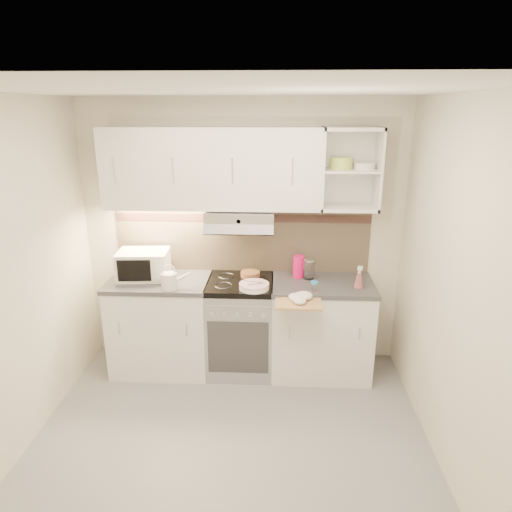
{
  "coord_description": "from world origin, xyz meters",
  "views": [
    {
      "loc": [
        0.33,
        -2.77,
        2.4
      ],
      "look_at": [
        0.15,
        0.95,
        1.19
      ],
      "focal_mm": 32.0,
      "sensor_mm": 36.0,
      "label": 1
    }
  ],
  "objects": [
    {
      "name": "dish_towel",
      "position": [
        0.53,
        0.72,
        0.92
      ],
      "size": [
        0.26,
        0.22,
        0.07
      ],
      "primitive_type": null,
      "rotation": [
        0.0,
        0.0,
        0.01
      ],
      "color": "white",
      "rests_on": "cutting_board"
    },
    {
      "name": "room_shell",
      "position": [
        0.0,
        0.37,
        1.63
      ],
      "size": [
        3.04,
        2.84,
        2.52
      ],
      "color": "beige",
      "rests_on": "ground"
    },
    {
      "name": "spice_jar",
      "position": [
        0.65,
        0.88,
        0.95
      ],
      "size": [
        0.06,
        0.06,
        0.09
      ],
      "rotation": [
        0.0,
        0.0,
        -0.08
      ],
      "color": "silver",
      "rests_on": "worktop_right"
    },
    {
      "name": "worktop_right",
      "position": [
        0.75,
        1.1,
        0.88
      ],
      "size": [
        0.92,
        0.62,
        0.04
      ],
      "primitive_type": "cube",
      "color": "#47474C",
      "rests_on": "base_cabinet_right"
    },
    {
      "name": "microwave",
      "position": [
        -0.89,
        1.14,
        1.03
      ],
      "size": [
        0.48,
        0.37,
        0.26
      ],
      "rotation": [
        0.0,
        0.0,
        0.07
      ],
      "color": "white",
      "rests_on": "worktop_left"
    },
    {
      "name": "bread_loaf",
      "position": [
        0.08,
        1.23,
        0.92
      ],
      "size": [
        0.18,
        0.18,
        0.04
      ],
      "primitive_type": "cylinder",
      "color": "#9E8443",
      "rests_on": "electric_range"
    },
    {
      "name": "electric_range",
      "position": [
        0.0,
        1.1,
        0.45
      ],
      "size": [
        0.6,
        0.6,
        0.9
      ],
      "color": "#B7B7BC",
      "rests_on": "ground"
    },
    {
      "name": "watering_can",
      "position": [
        -0.59,
        0.88,
        0.98
      ],
      "size": [
        0.26,
        0.15,
        0.22
      ],
      "rotation": [
        0.0,
        0.0,
        0.32
      ],
      "color": "silver",
      "rests_on": "worktop_left"
    },
    {
      "name": "plate_stack",
      "position": [
        0.14,
        0.92,
        0.92
      ],
      "size": [
        0.26,
        0.26,
        0.06
      ],
      "rotation": [
        0.0,
        0.0,
        -0.08
      ],
      "color": "white",
      "rests_on": "electric_range"
    },
    {
      "name": "glass_jar",
      "position": [
        0.63,
        1.19,
        1.0
      ],
      "size": [
        0.1,
        0.1,
        0.19
      ],
      "rotation": [
        0.0,
        0.0,
        0.41
      ],
      "color": "white",
      "rests_on": "worktop_right"
    },
    {
      "name": "spray_bottle",
      "position": [
        1.05,
        1.0,
        0.98
      ],
      "size": [
        0.08,
        0.08,
        0.21
      ],
      "rotation": [
        0.0,
        0.0,
        -0.33
      ],
      "color": "pink",
      "rests_on": "worktop_right"
    },
    {
      "name": "cutting_board",
      "position": [
        0.51,
        0.73,
        0.87
      ],
      "size": [
        0.38,
        0.34,
        0.02
      ],
      "primitive_type": "cube",
      "rotation": [
        0.0,
        0.0,
        -0.01
      ],
      "color": "tan",
      "rests_on": "base_cabinet_right"
    },
    {
      "name": "worktop_left",
      "position": [
        -0.75,
        1.1,
        0.88
      ],
      "size": [
        0.92,
        0.62,
        0.04
      ],
      "primitive_type": "cube",
      "color": "#47474C",
      "rests_on": "base_cabinet_left"
    },
    {
      "name": "base_cabinet_right",
      "position": [
        0.75,
        1.1,
        0.43
      ],
      "size": [
        0.9,
        0.6,
        0.86
      ],
      "primitive_type": "cube",
      "color": "white",
      "rests_on": "ground"
    },
    {
      "name": "pink_pitcher",
      "position": [
        0.53,
        1.23,
        1.0
      ],
      "size": [
        0.11,
        0.1,
        0.21
      ],
      "rotation": [
        0.0,
        0.0,
        -0.32
      ],
      "color": "#DF105E",
      "rests_on": "worktop_right"
    },
    {
      "name": "base_cabinet_left",
      "position": [
        -0.75,
        1.1,
        0.43
      ],
      "size": [
        0.9,
        0.6,
        0.86
      ],
      "primitive_type": "cube",
      "color": "white",
      "rests_on": "ground"
    },
    {
      "name": "ground",
      "position": [
        0.0,
        0.0,
        0.0
      ],
      "size": [
        3.0,
        3.0,
        0.0
      ],
      "primitive_type": "plane",
      "color": "gray",
      "rests_on": "ground"
    }
  ]
}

